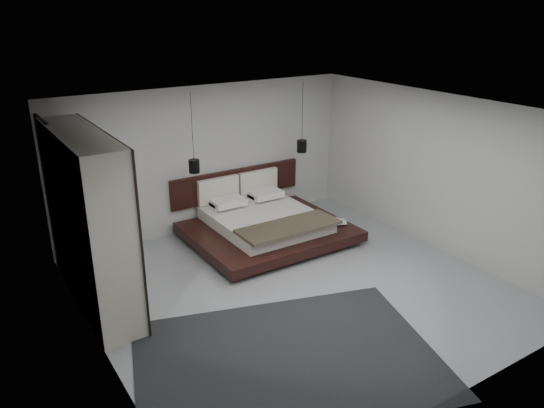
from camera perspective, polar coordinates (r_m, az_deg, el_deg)
floor at (r=8.45m, az=2.50°, el=-9.01°), size 6.00×6.00×0.00m
ceiling at (r=7.47m, az=2.84°, el=9.99°), size 6.00×6.00×0.00m
wall_back at (r=10.32m, az=-7.03°, el=4.90°), size 6.00×0.00×6.00m
wall_front at (r=5.90m, az=19.91°, el=-8.86°), size 6.00×0.00×6.00m
wall_left at (r=6.71m, az=-18.86°, el=-5.03°), size 0.00×6.00×6.00m
wall_right at (r=9.81m, az=17.15°, el=3.28°), size 0.00×6.00×6.00m
lattice_screen at (r=9.00m, az=-22.49°, el=0.37°), size 0.05×0.90×2.60m
bed at (r=10.05m, az=-0.83°, el=-2.07°), size 2.86×2.42×1.09m
book_lower at (r=10.20m, az=6.77°, el=-1.97°), size 0.27×0.32×0.03m
book_upper at (r=10.15m, az=6.79°, el=-1.92°), size 0.32×0.35×0.02m
pendant_left at (r=9.51m, az=-8.37°, el=4.07°), size 0.19×0.19×1.42m
pendant_right at (r=10.64m, az=3.22°, el=6.25°), size 0.20×0.20×1.39m
wardrobe at (r=7.96m, az=-19.06°, el=-1.77°), size 0.62×2.64×2.59m
rug at (r=6.94m, az=1.65°, el=-16.34°), size 4.35×3.64×0.02m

